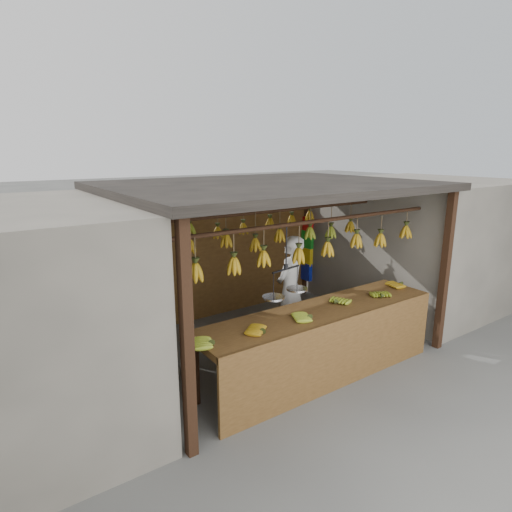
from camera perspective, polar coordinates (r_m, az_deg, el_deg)
ground at (r=6.54m, az=1.53°, el=-11.65°), size 80.00×80.00×0.00m
stall at (r=6.22m, az=-0.15°, el=6.06°), size 4.30×3.30×2.40m
neighbor_right at (r=8.70m, az=21.08°, el=1.93°), size 3.00×3.00×2.30m
counter at (r=5.40m, az=9.46°, el=-9.44°), size 3.48×0.77×0.96m
hanging_bananas at (r=6.02m, az=1.58°, el=2.42°), size 3.64×2.26×0.39m
balance_scale at (r=5.07m, az=3.97°, el=-4.44°), size 0.67×0.33×0.83m
vendor at (r=6.43m, az=4.60°, el=-4.37°), size 0.69×0.58×1.61m
bag_bundles at (r=8.38m, az=6.82°, el=1.00°), size 0.08×0.26×1.26m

